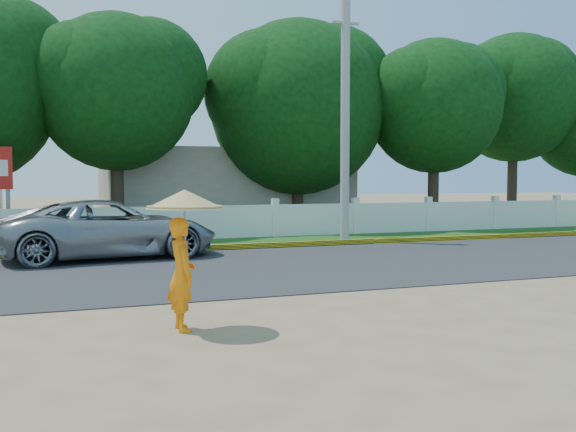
% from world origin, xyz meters
% --- Properties ---
extents(ground, '(120.00, 120.00, 0.00)m').
position_xyz_m(ground, '(0.00, 0.00, 0.00)').
color(ground, '#9E8460').
rests_on(ground, ground).
extents(road, '(60.00, 7.00, 0.02)m').
position_xyz_m(road, '(0.00, 4.50, 0.01)').
color(road, '#38383A').
rests_on(road, ground).
extents(grass_verge, '(60.00, 3.50, 0.03)m').
position_xyz_m(grass_verge, '(0.00, 9.75, 0.01)').
color(grass_verge, '#2D601E').
rests_on(grass_verge, ground).
extents(curb, '(40.00, 0.18, 0.16)m').
position_xyz_m(curb, '(0.00, 8.05, 0.08)').
color(curb, yellow).
rests_on(curb, ground).
extents(fence, '(40.00, 0.10, 1.10)m').
position_xyz_m(fence, '(0.00, 11.20, 0.55)').
color(fence, silver).
rests_on(fence, ground).
extents(building_near, '(10.00, 6.00, 3.20)m').
position_xyz_m(building_near, '(3.00, 18.00, 1.60)').
color(building_near, '#B7AD99').
rests_on(building_near, ground).
extents(utility_pole, '(0.28, 0.28, 7.55)m').
position_xyz_m(utility_pole, '(4.53, 9.01, 3.78)').
color(utility_pole, '#9C9C99').
rests_on(utility_pole, ground).
extents(vehicle, '(5.55, 3.11, 1.47)m').
position_xyz_m(vehicle, '(-2.74, 7.29, 0.73)').
color(vehicle, '#94979C').
rests_on(vehicle, ground).
extents(monk_with_parasol, '(1.02, 1.02, 1.86)m').
position_xyz_m(monk_with_parasol, '(-2.51, -0.77, 1.21)').
color(monk_with_parasol, orange).
rests_on(monk_with_parasol, ground).
extents(tree_row, '(39.31, 8.18, 8.53)m').
position_xyz_m(tree_row, '(3.45, 14.20, 4.88)').
color(tree_row, '#473828').
rests_on(tree_row, ground).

